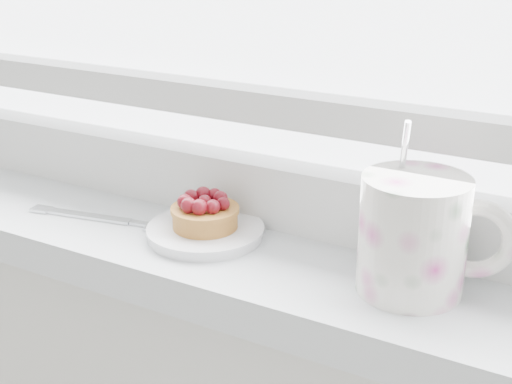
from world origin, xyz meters
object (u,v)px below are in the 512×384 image
Objects in this scene: floral_mug at (417,233)px; fork at (116,220)px; raspberry_tart at (205,212)px; saucer at (206,232)px.

floral_mug is 0.71× the size of fork.
raspberry_tart is 0.23m from floral_mug.
floral_mug reaches higher than raspberry_tart.
floral_mug is at bearing 2.15° from fork.
floral_mug is at bearing -0.57° from raspberry_tart.
raspberry_tart is at bearing 7.76° from fork.
floral_mug is at bearing -0.60° from saucer.
saucer reaches higher than fork.
fork is at bearing -172.24° from raspberry_tart.
fork is (-0.34, -0.01, -0.05)m from floral_mug.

